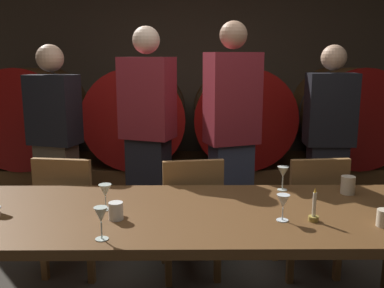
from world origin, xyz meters
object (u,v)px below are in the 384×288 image
(chair_left, at_px, (71,210))
(guest_far_left, at_px, (56,145))
(guest_center_left, at_px, (148,142))
(guest_far_right, at_px, (328,145))
(wine_barrel_far_left, at_px, (34,115))
(cup_center, at_px, (384,218))
(chair_right, at_px, (311,210))
(wine_glass_center_left, at_px, (105,191))
(dining_table, at_px, (190,222))
(candle_center, at_px, (314,212))
(cup_left, at_px, (116,211))
(wine_barrel_center_left, at_px, (138,115))
(wine_barrel_far_right, at_px, (346,114))
(chair_center, at_px, (191,212))
(wine_glass_right, at_px, (283,202))
(wine_glass_far_right, at_px, (283,173))
(guest_center_right, at_px, (232,140))
(wine_barrel_center_right, at_px, (241,114))
(wine_glass_center_right, at_px, (101,216))
(cup_right, at_px, (348,185))

(chair_left, distance_m, guest_far_left, 0.69)
(guest_center_left, relative_size, guest_far_right, 1.08)
(wine_barrel_far_left, bearing_deg, cup_center, -44.77)
(guest_far_right, distance_m, cup_center, 1.50)
(chair_right, bearing_deg, wine_glass_center_left, 20.80)
(dining_table, distance_m, cup_center, 0.96)
(wine_barrel_far_left, relative_size, guest_center_left, 0.57)
(candle_center, height_order, cup_left, candle_center)
(wine_barrel_center_left, relative_size, wine_barrel_far_right, 1.00)
(chair_left, height_order, chair_center, same)
(wine_glass_center_left, bearing_deg, wine_barrel_center_left, 92.07)
(cup_left, bearing_deg, chair_left, 119.55)
(guest_center_left, distance_m, candle_center, 1.51)
(dining_table, xyz_separation_m, chair_center, (0.01, 0.65, -0.19))
(dining_table, xyz_separation_m, cup_left, (-0.37, -0.11, 0.11))
(wine_barrel_far_right, bearing_deg, chair_center, -134.56)
(wine_barrel_far_left, bearing_deg, guest_far_left, -63.21)
(wine_glass_right, distance_m, cup_left, 0.83)
(dining_table, bearing_deg, wine_glass_right, -16.65)
(guest_far_left, bearing_deg, wine_barrel_center_left, -99.72)
(wine_glass_right, bearing_deg, wine_glass_far_right, 77.83)
(candle_center, bearing_deg, wine_barrel_far_right, 67.15)
(guest_far_right, bearing_deg, chair_right, 66.45)
(cup_left, bearing_deg, chair_right, 33.03)
(candle_center, bearing_deg, guest_center_right, 104.10)
(chair_right, height_order, guest_far_right, guest_far_right)
(wine_barrel_far_left, distance_m, chair_center, 2.38)
(cup_center, bearing_deg, chair_right, 95.19)
(guest_center_left, bearing_deg, wine_glass_right, 143.40)
(wine_glass_center_left, relative_size, cup_left, 1.56)
(guest_far_right, bearing_deg, chair_left, 18.34)
(wine_barrel_center_right, xyz_separation_m, chair_center, (-0.53, -1.67, -0.45))
(dining_table, relative_size, chair_left, 3.13)
(chair_right, xyz_separation_m, wine_glass_center_right, (-1.25, -1.03, 0.36))
(dining_table, relative_size, cup_center, 33.29)
(wine_barrel_far_right, xyz_separation_m, wine_glass_center_left, (-2.10, -2.29, -0.10))
(guest_center_left, bearing_deg, dining_table, 126.95)
(cup_center, distance_m, cup_right, 0.49)
(wine_glass_center_right, bearing_deg, dining_table, 41.52)
(guest_far_left, height_order, candle_center, guest_far_left)
(guest_far_left, bearing_deg, candle_center, 157.82)
(chair_right, xyz_separation_m, guest_center_right, (-0.53, 0.34, 0.43))
(wine_barrel_center_left, height_order, guest_center_left, guest_center_left)
(wine_barrel_far_left, height_order, wine_glass_right, wine_barrel_far_left)
(chair_left, xyz_separation_m, guest_far_left, (-0.25, 0.54, 0.35))
(wine_barrel_far_left, xyz_separation_m, wine_barrel_center_right, (2.17, 0.00, 0.00))
(chair_right, height_order, cup_center, chair_right)
(chair_left, relative_size, candle_center, 5.13)
(guest_center_left, bearing_deg, guest_far_left, 5.04)
(guest_center_left, bearing_deg, chair_left, 52.89)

